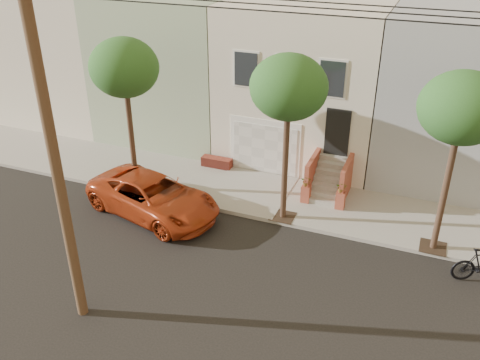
% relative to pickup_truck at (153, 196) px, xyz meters
% --- Properties ---
extents(ground, '(90.00, 90.00, 0.00)m').
position_rel_pickup_truck_xyz_m(ground, '(3.83, -2.49, -0.77)').
color(ground, black).
rests_on(ground, ground).
extents(sidewalk, '(40.00, 3.70, 0.15)m').
position_rel_pickup_truck_xyz_m(sidewalk, '(3.83, 2.86, -0.69)').
color(sidewalk, gray).
rests_on(sidewalk, ground).
extents(house_row, '(33.10, 11.70, 7.00)m').
position_rel_pickup_truck_xyz_m(house_row, '(3.83, 8.70, 2.88)').
color(house_row, beige).
rests_on(house_row, sidewalk).
extents(tree_left, '(2.70, 2.57, 6.30)m').
position_rel_pickup_truck_xyz_m(tree_left, '(-1.67, 1.41, 4.49)').
color(tree_left, '#2D2116').
rests_on(tree_left, sidewalk).
extents(tree_mid, '(2.70, 2.57, 6.30)m').
position_rel_pickup_truck_xyz_m(tree_mid, '(4.83, 1.41, 4.49)').
color(tree_mid, '#2D2116').
rests_on(tree_mid, sidewalk).
extents(tree_right, '(2.70, 2.57, 6.30)m').
position_rel_pickup_truck_xyz_m(tree_right, '(10.33, 1.41, 4.49)').
color(tree_right, '#2D2116').
rests_on(tree_right, sidewalk).
extents(pickup_truck, '(5.98, 3.86, 1.53)m').
position_rel_pickup_truck_xyz_m(pickup_truck, '(0.00, 0.00, 0.00)').
color(pickup_truck, '#A93614').
rests_on(pickup_truck, ground).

